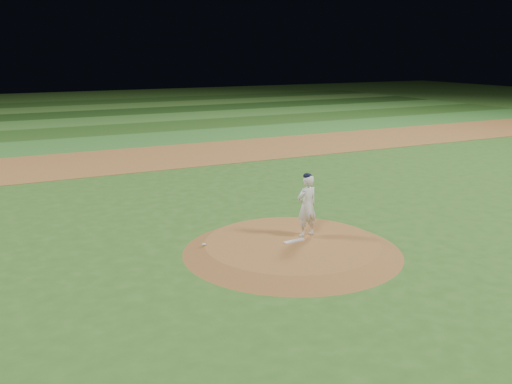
% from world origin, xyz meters
% --- Properties ---
extents(ground, '(120.00, 120.00, 0.00)m').
position_xyz_m(ground, '(0.00, 0.00, 0.00)').
color(ground, '#2E5D1E').
rests_on(ground, ground).
extents(infield_dirt_band, '(70.00, 6.00, 0.02)m').
position_xyz_m(infield_dirt_band, '(0.00, 14.00, 0.01)').
color(infield_dirt_band, '#905D2C').
rests_on(infield_dirt_band, ground).
extents(outfield_stripe_0, '(70.00, 5.00, 0.02)m').
position_xyz_m(outfield_stripe_0, '(0.00, 19.50, 0.01)').
color(outfield_stripe_0, '#307129').
rests_on(outfield_stripe_0, ground).
extents(outfield_stripe_1, '(70.00, 5.00, 0.02)m').
position_xyz_m(outfield_stripe_1, '(0.00, 24.50, 0.01)').
color(outfield_stripe_1, '#244C18').
rests_on(outfield_stripe_1, ground).
extents(outfield_stripe_2, '(70.00, 5.00, 0.02)m').
position_xyz_m(outfield_stripe_2, '(0.00, 29.50, 0.01)').
color(outfield_stripe_2, '#366F28').
rests_on(outfield_stripe_2, ground).
extents(outfield_stripe_3, '(70.00, 5.00, 0.02)m').
position_xyz_m(outfield_stripe_3, '(0.00, 34.50, 0.01)').
color(outfield_stripe_3, '#1B4014').
rests_on(outfield_stripe_3, ground).
extents(outfield_stripe_4, '(70.00, 5.00, 0.02)m').
position_xyz_m(outfield_stripe_4, '(0.00, 39.50, 0.01)').
color(outfield_stripe_4, '#3D7229').
rests_on(outfield_stripe_4, ground).
extents(outfield_stripe_5, '(70.00, 5.00, 0.02)m').
position_xyz_m(outfield_stripe_5, '(0.00, 44.50, 0.01)').
color(outfield_stripe_5, '#214A18').
rests_on(outfield_stripe_5, ground).
extents(pitchers_mound, '(5.50, 5.50, 0.25)m').
position_xyz_m(pitchers_mound, '(0.00, 0.00, 0.12)').
color(pitchers_mound, brown).
rests_on(pitchers_mound, ground).
extents(pitching_rubber, '(0.60, 0.20, 0.03)m').
position_xyz_m(pitching_rubber, '(0.06, 0.01, 0.26)').
color(pitching_rubber, silver).
rests_on(pitching_rubber, pitchers_mound).
extents(rosin_bag, '(0.11, 0.11, 0.06)m').
position_xyz_m(rosin_bag, '(-2.07, 0.77, 0.28)').
color(rosin_bag, beige).
rests_on(rosin_bag, pitchers_mound).
extents(pitcher_on_mound, '(0.62, 0.45, 1.66)m').
position_xyz_m(pitcher_on_mound, '(0.59, 0.28, 1.07)').
color(pitcher_on_mound, white).
rests_on(pitcher_on_mound, pitchers_mound).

